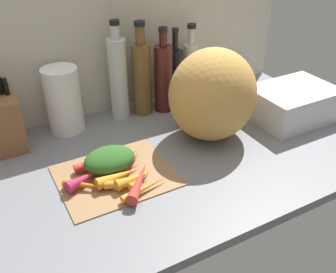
{
  "coord_description": "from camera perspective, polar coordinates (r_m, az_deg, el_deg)",
  "views": [
    {
      "loc": [
        -35.12,
        -88.58,
        68.31
      ],
      "look_at": [
        10.5,
        -5.55,
        9.62
      ],
      "focal_mm": 40.35,
      "sensor_mm": 36.0,
      "label": 1
    }
  ],
  "objects": [
    {
      "name": "paper_towel_roll",
      "position": [
        1.33,
        -15.51,
        5.3
      ],
      "size": [
        11.94,
        11.94,
        22.82
      ],
      "primitive_type": "cylinder",
      "color": "white",
      "rests_on": "ground_plane"
    },
    {
      "name": "carrot_greens_pile",
      "position": [
        1.13,
        -8.83,
        -3.47
      ],
      "size": [
        15.32,
        11.79,
        6.48
      ],
      "primitive_type": "ellipsoid",
      "color": "#2D6023",
      "rests_on": "cutting_board"
    },
    {
      "name": "carrot_4",
      "position": [
        1.15,
        -5.7,
        -3.82
      ],
      "size": [
        9.24,
        8.71,
        2.01
      ],
      "primitive_type": "cone",
      "rotation": [
        0.0,
        1.57,
        0.74
      ],
      "color": "red",
      "rests_on": "cutting_board"
    },
    {
      "name": "dish_rack",
      "position": [
        1.46,
        18.3,
        4.78
      ],
      "size": [
        29.65,
        21.92,
        11.87
      ],
      "primitive_type": "cube",
      "color": "silver",
      "rests_on": "ground_plane"
    },
    {
      "name": "cutting_board",
      "position": [
        1.12,
        -7.94,
        -5.8
      ],
      "size": [
        32.83,
        27.41,
        0.8
      ],
      "primitive_type": "cube",
      "color": "#997047",
      "rests_on": "ground_plane"
    },
    {
      "name": "bottle_3",
      "position": [
        1.48,
        1.03,
        9.29
      ],
      "size": [
        5.8,
        5.8,
        29.69
      ],
      "color": "black",
      "rests_on": "ground_plane"
    },
    {
      "name": "knife_block",
      "position": [
        1.31,
        -23.4,
        2.22
      ],
      "size": [
        9.46,
        15.94,
        23.44
      ],
      "color": "brown",
      "rests_on": "ground_plane"
    },
    {
      "name": "carrot_3",
      "position": [
        1.05,
        -3.39,
        -7.7
      ],
      "size": [
        15.88,
        5.2,
        2.08
      ],
      "primitive_type": "cone",
      "rotation": [
        0.0,
        1.57,
        0.2
      ],
      "color": "orange",
      "rests_on": "cutting_board"
    },
    {
      "name": "ground_plane",
      "position": [
        1.18,
        -5.79,
        -4.64
      ],
      "size": [
        170.0,
        80.0,
        3.0
      ],
      "primitive_type": "cube",
      "color": "slate"
    },
    {
      "name": "carrot_5",
      "position": [
        1.08,
        -7.49,
        -5.98
      ],
      "size": [
        13.49,
        4.59,
        3.53
      ],
      "primitive_type": "cone",
      "rotation": [
        0.0,
        1.57,
        0.08
      ],
      "color": "orange",
      "rests_on": "cutting_board"
    },
    {
      "name": "carrot_8",
      "position": [
        1.13,
        -9.82,
        -4.71
      ],
      "size": [
        12.06,
        9.67,
        2.64
      ],
      "primitive_type": "cone",
      "rotation": [
        0.0,
        1.57,
        -0.62
      ],
      "color": "red",
      "rests_on": "cutting_board"
    },
    {
      "name": "carrot_9",
      "position": [
        1.16,
        -7.11,
        -3.26
      ],
      "size": [
        15.44,
        6.91,
        3.2
      ],
      "primitive_type": "cone",
      "rotation": [
        0.0,
        1.57,
        0.26
      ],
      "color": "orange",
      "rests_on": "cutting_board"
    },
    {
      "name": "bottle_0",
      "position": [
        1.37,
        -7.51,
        8.84
      ],
      "size": [
        6.64,
        6.64,
        35.74
      ],
      "color": "silver",
      "rests_on": "ground_plane"
    },
    {
      "name": "winter_squash",
      "position": [
        1.24,
        6.75,
        6.26
      ],
      "size": [
        29.28,
        27.03,
        30.72
      ],
      "primitive_type": "ellipsoid",
      "color": "gold",
      "rests_on": "ground_plane"
    },
    {
      "name": "bottle_2",
      "position": [
        1.42,
        -0.71,
        8.94
      ],
      "size": [
        6.77,
        6.77,
        31.92
      ],
      "color": "#471919",
      "rests_on": "ground_plane"
    },
    {
      "name": "carrot_12",
      "position": [
        1.15,
        -10.3,
        -3.87
      ],
      "size": [
        15.47,
        3.28,
        2.63
      ],
      "primitive_type": "cone",
      "rotation": [
        0.0,
        1.57,
        -0.04
      ],
      "color": "red",
      "rests_on": "cutting_board"
    },
    {
      "name": "wall_back",
      "position": [
        1.37,
        -13.24,
        14.77
      ],
      "size": [
        170.0,
        3.0,
        60.0
      ],
      "primitive_type": "cube",
      "color": "beige",
      "rests_on": "ground_plane"
    },
    {
      "name": "carrot_0",
      "position": [
        1.06,
        -6.47,
        -7.18
      ],
      "size": [
        11.45,
        7.38,
        2.66
      ],
      "primitive_type": "cone",
      "rotation": [
        0.0,
        1.57,
        -0.45
      ],
      "color": "orange",
      "rests_on": "cutting_board"
    },
    {
      "name": "carrot_7",
      "position": [
        1.07,
        -12.4,
        -7.18
      ],
      "size": [
        11.52,
        9.76,
        2.5
      ],
      "primitive_type": "cone",
      "rotation": [
        0.0,
        1.57,
        -0.66
      ],
      "color": "orange",
      "rests_on": "cutting_board"
    },
    {
      "name": "bottle_1",
      "position": [
        1.39,
        -4.02,
        8.97
      ],
      "size": [
        6.81,
        6.81,
        34.66
      ],
      "color": "brown",
      "rests_on": "ground_plane"
    },
    {
      "name": "carrot_10",
      "position": [
        1.08,
        -4.06,
        -6.23
      ],
      "size": [
        10.1,
        8.18,
        2.33
      ],
      "primitive_type": "cone",
      "rotation": [
        0.0,
        1.57,
        0.62
      ],
      "color": "orange",
      "rests_on": "cutting_board"
    },
    {
      "name": "bottle_4",
      "position": [
        1.52,
        3.39,
        10.18
      ],
      "size": [
        6.04,
        6.04,
        30.11
      ],
      "color": "silver",
      "rests_on": "ground_plane"
    },
    {
      "name": "carrot_2",
      "position": [
        1.06,
        -4.38,
        -6.7
      ],
      "size": [
        13.29,
        15.37,
        3.42
      ],
      "primitive_type": "cone",
      "rotation": [
        0.0,
        1.57,
        0.89
      ],
      "color": "red",
      "rests_on": "cutting_board"
    },
    {
      "name": "carrot_1",
      "position": [
        1.09,
        -12.49,
        -6.2
      ],
      "size": [
        11.83,
        6.86,
        3.55
      ],
      "primitive_type": "cone",
      "rotation": [
        0.0,
        1.57,
        0.31
      ],
      "color": "#B2264C",
      "rests_on": "cutting_board"
    },
    {
      "name": "carrot_6",
      "position": [
        1.07,
        -5.21,
        -6.38
      ],
      "size": [
        11.19,
        4.45,
        3.36
      ],
      "primitive_type": "cone",
      "rotation": [
        0.0,
        1.57,
        0.1
      ],
      "color": "orange",
      "rests_on": "cutting_board"
    },
    {
      "name": "carrot_11",
      "position": [
        1.1,
        -7.53,
        -5.55
      ],
      "size": [
        14.77,
        3.96,
        2.13
      ],
      "primitive_type": "cone",
      "rotation": [
        0.0,
        1.57,
        0.13
      ],
      "color": "#B2264C",
      "rests_on": "cutting_board"
    }
  ]
}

